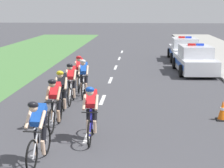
# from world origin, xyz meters

# --- Properties ---
(kerb_edge) EXTENTS (0.16, 60.00, 0.13)m
(kerb_edge) POSITION_xyz_m (5.48, 14.00, 0.07)
(kerb_edge) COLOR #9E9E99
(kerb_edge) RESTS_ON ground
(lane_markings_centre) EXTENTS (0.14, 29.60, 0.01)m
(lane_markings_centre) POSITION_xyz_m (0.00, 11.72, 0.00)
(lane_markings_centre) COLOR white
(lane_markings_centre) RESTS_ON ground
(cyclist_lead) EXTENTS (0.43, 1.72, 1.56)m
(cyclist_lead) POSITION_xyz_m (-0.85, 3.54, 0.79)
(cyclist_lead) COLOR black
(cyclist_lead) RESTS_ON ground
(cyclist_second) EXTENTS (0.42, 1.72, 1.56)m
(cyclist_second) POSITION_xyz_m (0.14, 5.15, 0.79)
(cyclist_second) COLOR black
(cyclist_second) RESTS_ON ground
(cyclist_third) EXTENTS (0.42, 1.72, 1.56)m
(cyclist_third) POSITION_xyz_m (-1.03, 6.09, 0.79)
(cyclist_third) COLOR black
(cyclist_third) RESTS_ON ground
(cyclist_fourth) EXTENTS (0.44, 1.72, 1.56)m
(cyclist_fourth) POSITION_xyz_m (-1.13, 7.53, 0.79)
(cyclist_fourth) COLOR black
(cyclist_fourth) RESTS_ON ground
(cyclist_fifth) EXTENTS (0.43, 1.72, 1.56)m
(cyclist_fifth) POSITION_xyz_m (-0.79, 10.18, 0.79)
(cyclist_fifth) COLOR black
(cyclist_fifth) RESTS_ON ground
(cyclist_sixth) EXTENTS (0.42, 1.72, 1.56)m
(cyclist_sixth) POSITION_xyz_m (-1.09, 9.10, 0.79)
(cyclist_sixth) COLOR black
(cyclist_sixth) RESTS_ON ground
(cyclist_seventh) EXTENTS (0.44, 1.72, 1.56)m
(cyclist_seventh) POSITION_xyz_m (-1.12, 11.29, 0.79)
(cyclist_seventh) COLOR black
(cyclist_seventh) RESTS_ON ground
(police_car_nearest) EXTENTS (2.14, 4.47, 1.59)m
(police_car_nearest) POSITION_xyz_m (4.35, 16.17, 0.68)
(police_car_nearest) COLOR silver
(police_car_nearest) RESTS_ON ground
(police_car_second) EXTENTS (2.01, 4.40, 1.59)m
(police_car_second) POSITION_xyz_m (4.35, 21.15, 0.68)
(police_car_second) COLOR silver
(police_car_second) RESTS_ON ground
(traffic_cone_mid) EXTENTS (0.36, 0.36, 0.64)m
(traffic_cone_mid) POSITION_xyz_m (4.01, 7.31, 0.31)
(traffic_cone_mid) COLOR black
(traffic_cone_mid) RESTS_ON ground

